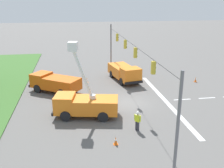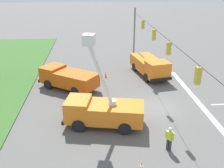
# 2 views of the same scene
# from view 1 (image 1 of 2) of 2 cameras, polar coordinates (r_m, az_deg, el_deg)

# --- Properties ---
(ground_plane) EXTENTS (200.00, 200.00, 0.00)m
(ground_plane) POSITION_cam_1_polar(r_m,az_deg,el_deg) (28.77, 3.67, -4.09)
(ground_plane) COLOR #605E5B
(lane_markings) EXTENTS (17.60, 15.25, 0.01)m
(lane_markings) POSITION_cam_1_polar(r_m,az_deg,el_deg) (30.43, 14.13, -3.34)
(lane_markings) COLOR silver
(lane_markings) RESTS_ON ground
(signal_gantry) EXTENTS (26.20, 0.33, 7.20)m
(signal_gantry) POSITION_cam_1_polar(r_m,az_deg,el_deg) (27.34, 3.88, 4.81)
(signal_gantry) COLOR slate
(signal_gantry) RESTS_ON ground
(utility_truck_bucket_lift) EXTENTS (3.52, 6.47, 7.21)m
(utility_truck_bucket_lift) POSITION_cam_1_polar(r_m,az_deg,el_deg) (25.16, -5.93, -4.14)
(utility_truck_bucket_lift) COLOR orange
(utility_truck_bucket_lift) RESTS_ON ground
(utility_truck_support_near) EXTENTS (5.58, 6.51, 2.14)m
(utility_truck_support_near) POSITION_cam_1_polar(r_m,az_deg,el_deg) (32.31, -12.37, 0.32)
(utility_truck_support_near) COLOR #D6560F
(utility_truck_support_near) RESTS_ON ground
(utility_truck_support_far) EXTENTS (6.96, 3.74, 2.29)m
(utility_truck_support_far) POSITION_cam_1_polar(r_m,az_deg,el_deg) (35.93, 2.73, 2.60)
(utility_truck_support_far) COLOR orange
(utility_truck_support_far) RESTS_ON ground
(road_worker) EXTENTS (0.51, 0.48, 1.77)m
(road_worker) POSITION_cam_1_polar(r_m,az_deg,el_deg) (22.70, 5.57, -7.77)
(road_worker) COLOR #383842
(road_worker) RESTS_ON ground
(traffic_cone_foreground_left) EXTENTS (0.36, 0.36, 0.72)m
(traffic_cone_foreground_left) POSITION_cam_1_polar(r_m,az_deg,el_deg) (37.37, 17.73, 0.96)
(traffic_cone_foreground_left) COLOR orange
(traffic_cone_foreground_left) RESTS_ON ground
(traffic_cone_foreground_right) EXTENTS (0.36, 0.36, 0.66)m
(traffic_cone_foreground_right) POSITION_cam_1_polar(r_m,az_deg,el_deg) (35.44, -5.48, 0.78)
(traffic_cone_foreground_right) COLOR orange
(traffic_cone_foreground_right) RESTS_ON ground
(traffic_cone_mid_left) EXTENTS (0.36, 0.36, 0.71)m
(traffic_cone_mid_left) POSITION_cam_1_polar(r_m,az_deg,el_deg) (20.88, 0.83, -12.19)
(traffic_cone_mid_left) COLOR orange
(traffic_cone_mid_left) RESTS_ON ground
(traffic_cone_mid_right) EXTENTS (0.36, 0.36, 0.67)m
(traffic_cone_mid_right) POSITION_cam_1_polar(r_m,az_deg,el_deg) (35.46, -10.61, 0.57)
(traffic_cone_mid_right) COLOR orange
(traffic_cone_mid_right) RESTS_ON ground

